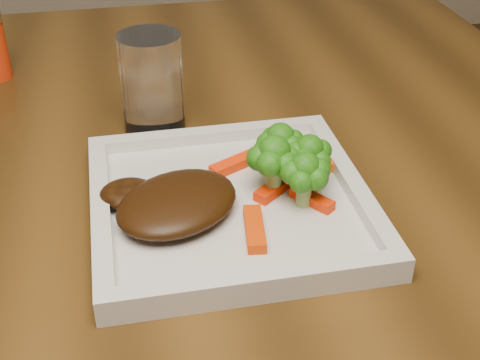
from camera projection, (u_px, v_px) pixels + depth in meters
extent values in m
cube|color=silver|center=(230.00, 207.00, 0.67)|extent=(0.27, 0.27, 0.01)
ellipsoid|color=#341C07|center=(177.00, 203.00, 0.64)|extent=(0.16, 0.15, 0.03)
cube|color=#D73903|center=(255.00, 229.00, 0.62)|extent=(0.03, 0.06, 0.01)
cube|color=#FB6404|center=(318.00, 165.00, 0.71)|extent=(0.06, 0.02, 0.01)
cube|color=#F92F04|center=(234.00, 164.00, 0.71)|extent=(0.06, 0.04, 0.01)
cube|color=#EE2B03|center=(312.00, 199.00, 0.66)|extent=(0.04, 0.05, 0.01)
cube|color=#FA2B04|center=(277.00, 187.00, 0.68)|extent=(0.05, 0.05, 0.01)
cylinder|color=white|center=(152.00, 84.00, 0.78)|extent=(0.09, 0.09, 0.12)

